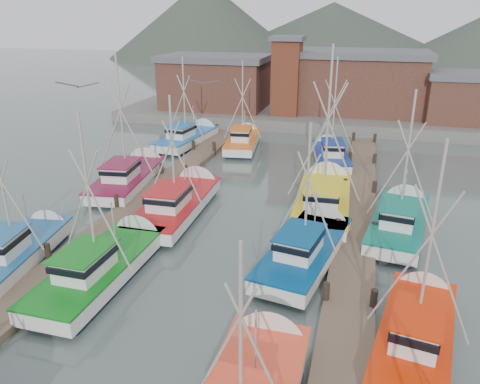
% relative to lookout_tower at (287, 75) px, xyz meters
% --- Properties ---
extents(ground, '(260.00, 260.00, 0.00)m').
position_rel_lookout_tower_xyz_m(ground, '(2.00, -33.00, -5.55)').
color(ground, '#4B5B56').
rests_on(ground, ground).
extents(dock_left, '(2.30, 46.00, 1.50)m').
position_rel_lookout_tower_xyz_m(dock_left, '(-5.00, -28.96, -5.34)').
color(dock_left, brown).
rests_on(dock_left, ground).
extents(dock_right, '(2.30, 46.00, 1.50)m').
position_rel_lookout_tower_xyz_m(dock_right, '(9.00, -28.96, -5.34)').
color(dock_right, brown).
rests_on(dock_right, ground).
extents(quay, '(44.00, 16.00, 1.20)m').
position_rel_lookout_tower_xyz_m(quay, '(2.00, 4.00, -4.95)').
color(quay, slate).
rests_on(quay, ground).
extents(shed_left, '(12.72, 8.48, 6.20)m').
position_rel_lookout_tower_xyz_m(shed_left, '(-9.00, 2.00, -1.21)').
color(shed_left, brown).
rests_on(shed_left, quay).
extents(shed_center, '(14.84, 9.54, 6.90)m').
position_rel_lookout_tower_xyz_m(shed_center, '(8.00, 4.00, -0.86)').
color(shed_center, brown).
rests_on(shed_center, quay).
extents(shed_right, '(8.48, 6.36, 5.20)m').
position_rel_lookout_tower_xyz_m(shed_right, '(19.00, 1.00, -1.71)').
color(shed_right, brown).
rests_on(shed_right, quay).
extents(lookout_tower, '(3.60, 3.60, 8.50)m').
position_rel_lookout_tower_xyz_m(lookout_tower, '(0.00, 0.00, 0.00)').
color(lookout_tower, '#602A1B').
rests_on(lookout_tower, quay).
extents(distant_hills, '(175.00, 140.00, 42.00)m').
position_rel_lookout_tower_xyz_m(distant_hills, '(-10.76, 89.59, -5.55)').
color(distant_hills, '#3F483C').
rests_on(distant_hills, ground).
extents(boat_4, '(3.67, 9.31, 9.07)m').
position_rel_lookout_tower_xyz_m(boat_4, '(-2.56, -35.24, -4.87)').
color(boat_4, '#0F1D35').
rests_on(boat_4, ground).
extents(boat_5, '(4.32, 9.44, 8.20)m').
position_rel_lookout_tower_xyz_m(boat_5, '(6.69, -30.96, -4.87)').
color(boat_5, '#0F1D35').
rests_on(boat_5, ground).
extents(boat_6, '(3.63, 8.35, 7.78)m').
position_rel_lookout_tower_xyz_m(boat_6, '(-7.57, -34.96, -4.87)').
color(boat_6, '#0F1D35').
rests_on(boat_6, ground).
extents(boat_7, '(3.83, 8.42, 9.03)m').
position_rel_lookout_tower_xyz_m(boat_7, '(11.61, -36.58, -4.87)').
color(boat_7, '#0F1D35').
rests_on(boat_7, ground).
extents(boat_8, '(3.56, 10.04, 8.57)m').
position_rel_lookout_tower_xyz_m(boat_8, '(-2.12, -26.85, -4.87)').
color(boat_8, '#0F1D35').
rests_on(boat_8, ground).
extents(boat_9, '(4.59, 10.54, 11.44)m').
position_rel_lookout_tower_xyz_m(boat_9, '(6.76, -23.81, -4.86)').
color(boat_9, '#0F1D35').
rests_on(boat_9, ground).
extents(boat_10, '(4.28, 10.05, 10.51)m').
position_rel_lookout_tower_xyz_m(boat_10, '(-7.62, -23.02, -4.86)').
color(boat_10, '#0F1D35').
rests_on(boat_10, ground).
extents(boat_11, '(4.07, 9.26, 9.16)m').
position_rel_lookout_tower_xyz_m(boat_11, '(11.45, -26.08, -4.87)').
color(boat_11, '#0F1D35').
rests_on(boat_11, ground).
extents(boat_12, '(3.68, 8.77, 8.86)m').
position_rel_lookout_tower_xyz_m(boat_12, '(-2.12, -10.78, -4.87)').
color(boat_12, '#0F1D35').
rests_on(boat_12, ground).
extents(boat_13, '(3.99, 8.73, 9.55)m').
position_rel_lookout_tower_xyz_m(boat_13, '(6.30, -13.48, -4.87)').
color(boat_13, '#0F1D35').
rests_on(boat_13, ground).
extents(boat_14, '(3.89, 9.57, 9.18)m').
position_rel_lookout_tower_xyz_m(boat_14, '(-7.55, -10.99, -4.87)').
color(boat_14, '#0F1D35').
rests_on(boat_14, ground).
extents(gull_near, '(1.54, 0.66, 0.24)m').
position_rel_lookout_tower_xyz_m(gull_near, '(-0.55, -38.75, 4.25)').
color(gull_near, gray).
rests_on(gull_near, ground).
extents(gull_far, '(1.55, 0.63, 0.24)m').
position_rel_lookout_tower_xyz_m(gull_far, '(1.74, -32.48, 3.62)').
color(gull_far, gray).
rests_on(gull_far, ground).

